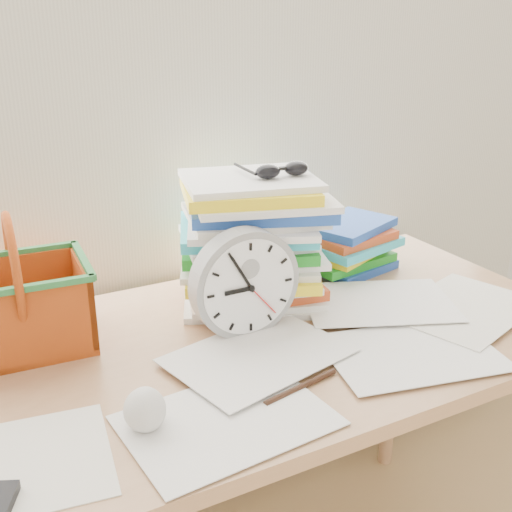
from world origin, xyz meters
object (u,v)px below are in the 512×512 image
desk (249,372)px  clock (245,283)px  paper_stack (254,240)px  basket (16,284)px  book_stack (347,247)px

desk → clock: clock is taller
paper_stack → basket: paper_stack is taller
book_stack → basket: (-0.78, -0.02, 0.07)m
paper_stack → clock: bearing=-124.6°
book_stack → clock: bearing=-154.6°
desk → book_stack: bearing=28.2°
desk → basket: bearing=155.0°
basket → clock: bearing=-17.6°
clock → basket: basket is taller
desk → book_stack: size_ratio=5.64×
paper_stack → book_stack: paper_stack is taller
clock → basket: bearing=158.5°
desk → clock: (0.01, 0.03, 0.19)m
paper_stack → clock: 0.17m
clock → book_stack: clock is taller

